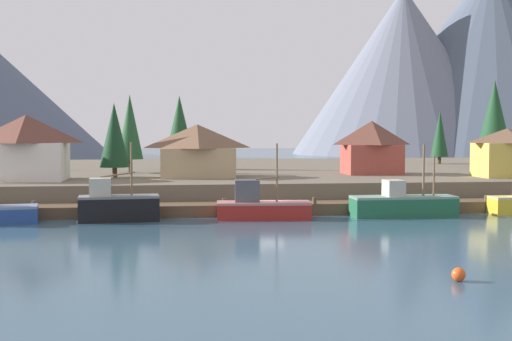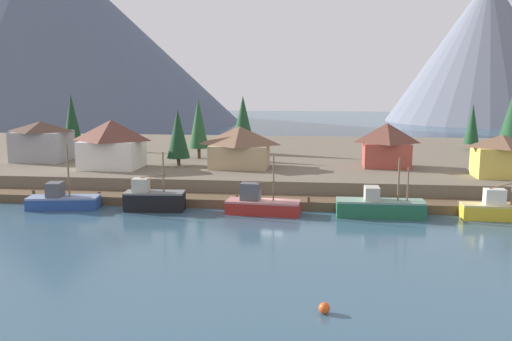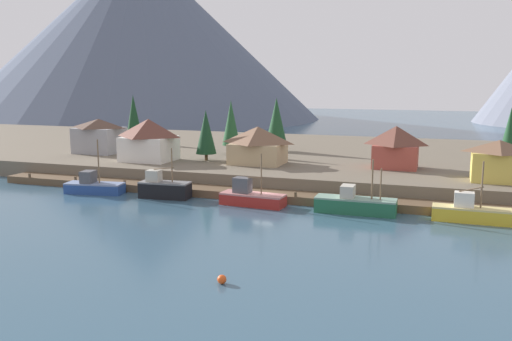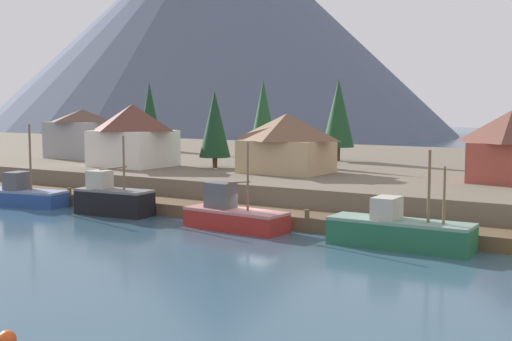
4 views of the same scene
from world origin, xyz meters
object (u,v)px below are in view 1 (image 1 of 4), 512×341
(conifer_mid_left, at_px, (179,126))
(conifer_back_right, at_px, (440,134))
(house_yellow, at_px, (507,152))
(conifer_near_right, at_px, (494,118))
(conifer_near_left, at_px, (130,127))
(fishing_boat_black, at_px, (117,206))
(house_white, at_px, (26,147))
(house_red, at_px, (372,147))
(house_tan, at_px, (197,150))
(channel_buoy, at_px, (459,275))
(fishing_boat_red, at_px, (261,207))
(conifer_back_left, at_px, (114,135))
(fishing_boat_green, at_px, (403,204))

(conifer_mid_left, relative_size, conifer_back_right, 1.18)
(house_yellow, relative_size, conifer_near_right, 0.56)
(conifer_near_left, bearing_deg, house_yellow, -16.44)
(fishing_boat_black, xyz_separation_m, conifer_near_left, (-0.29, 24.01, 6.62))
(house_white, distance_m, conifer_mid_left, 23.46)
(house_white, relative_size, conifer_near_right, 0.68)
(house_red, distance_m, conifer_mid_left, 25.07)
(house_tan, bearing_deg, channel_buoy, -74.54)
(fishing_boat_black, height_order, conifer_near_left, conifer_near_left)
(house_tan, height_order, house_yellow, house_tan)
(fishing_boat_black, xyz_separation_m, house_red, (27.23, 18.54, 4.35))
(house_tan, bearing_deg, fishing_boat_red, -73.64)
(conifer_back_left, bearing_deg, house_tan, -3.16)
(house_yellow, bearing_deg, conifer_back_right, 81.92)
(conifer_mid_left, relative_size, channel_buoy, 13.49)
(house_yellow, xyz_separation_m, house_red, (-12.97, 6.47, 0.44))
(fishing_boat_black, xyz_separation_m, conifer_back_left, (-1.49, 16.47, 5.73))
(house_tan, relative_size, conifer_mid_left, 0.86)
(house_white, bearing_deg, conifer_near_right, 15.66)
(house_yellow, bearing_deg, fishing_boat_green, -142.69)
(fishing_boat_green, xyz_separation_m, house_yellow, (15.73, 11.99, 4.11))
(house_white, bearing_deg, conifer_back_right, 26.39)
(house_white, relative_size, house_yellow, 1.22)
(house_white, distance_m, house_yellow, 50.11)
(fishing_boat_black, bearing_deg, conifer_back_left, 90.55)
(conifer_mid_left, bearing_deg, house_red, -29.76)
(fishing_boat_red, height_order, channel_buoy, fishing_boat_red)
(house_red, xyz_separation_m, conifer_near_right, (20.13, 10.91, 3.53))
(conifer_mid_left, xyz_separation_m, conifer_back_left, (-7.05, -14.46, -1.02))
(house_white, height_order, conifer_back_right, conifer_back_right)
(house_tan, relative_size, conifer_near_left, 0.89)
(house_white, relative_size, conifer_mid_left, 0.84)
(fishing_boat_green, height_order, conifer_back_right, conifer_back_right)
(conifer_mid_left, distance_m, conifer_back_right, 39.76)
(fishing_boat_black, xyz_separation_m, fishing_boat_red, (11.98, -0.14, -0.25))
(fishing_boat_red, xyz_separation_m, conifer_back_right, (32.22, 40.38, 6.00))
(fishing_boat_red, distance_m, house_white, 26.17)
(fishing_boat_black, height_order, house_red, house_red)
(conifer_near_left, bearing_deg, conifer_mid_left, 49.77)
(fishing_boat_black, xyz_separation_m, channel_buoy, (18.57, -24.96, -0.91))
(fishing_boat_green, relative_size, conifer_near_left, 0.99)
(fishing_boat_green, xyz_separation_m, conifer_back_right, (19.73, 40.16, 5.95))
(fishing_boat_green, relative_size, house_tan, 1.12)
(fishing_boat_red, relative_size, conifer_back_left, 1.02)
(fishing_boat_green, distance_m, conifer_back_left, 31.27)
(fishing_boat_black, relative_size, house_white, 0.84)
(fishing_boat_green, height_order, house_yellow, house_yellow)
(house_tan, relative_size, conifer_back_left, 1.03)
(house_white, height_order, conifer_mid_left, conifer_mid_left)
(conifer_mid_left, bearing_deg, conifer_back_left, -116.00)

